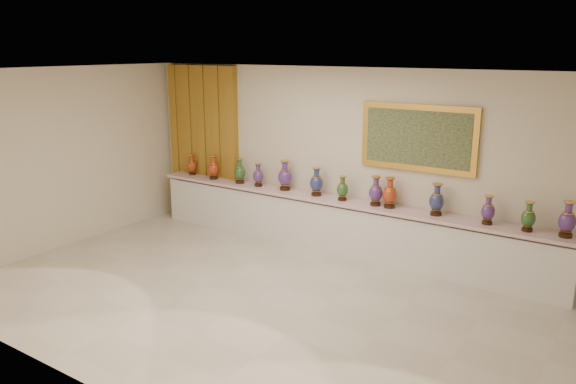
# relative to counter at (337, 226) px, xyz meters

# --- Properties ---
(ground) EXTENTS (8.00, 8.00, 0.00)m
(ground) POSITION_rel_counter_xyz_m (0.00, -2.27, -0.44)
(ground) COLOR beige
(ground) RESTS_ON ground
(room) EXTENTS (8.00, 8.00, 8.00)m
(room) POSITION_rel_counter_xyz_m (-2.35, 0.17, 1.14)
(room) COLOR beige
(room) RESTS_ON ground
(counter) EXTENTS (7.28, 0.48, 0.90)m
(counter) POSITION_rel_counter_xyz_m (0.00, 0.00, 0.00)
(counter) COLOR white
(counter) RESTS_ON ground
(vase_0) EXTENTS (0.23, 0.23, 0.39)m
(vase_0) POSITION_rel_counter_xyz_m (-3.22, 0.02, 0.64)
(vase_0) COLOR black
(vase_0) RESTS_ON counter
(vase_1) EXTENTS (0.23, 0.23, 0.45)m
(vase_1) POSITION_rel_counter_xyz_m (-2.63, -0.03, 0.66)
(vase_1) COLOR black
(vase_1) RESTS_ON counter
(vase_2) EXTENTS (0.25, 0.25, 0.45)m
(vase_2) POSITION_rel_counter_xyz_m (-2.01, -0.02, 0.67)
(vase_2) COLOR black
(vase_2) RESTS_ON counter
(vase_3) EXTENTS (0.21, 0.21, 0.41)m
(vase_3) POSITION_rel_counter_xyz_m (-1.59, -0.02, 0.65)
(vase_3) COLOR black
(vase_3) RESTS_ON counter
(vase_4) EXTENTS (0.31, 0.31, 0.52)m
(vase_4) POSITION_rel_counter_xyz_m (-1.05, 0.02, 0.70)
(vase_4) COLOR black
(vase_4) RESTS_ON counter
(vase_5) EXTENTS (0.22, 0.22, 0.48)m
(vase_5) POSITION_rel_counter_xyz_m (-0.40, -0.00, 0.68)
(vase_5) COLOR black
(vase_5) RESTS_ON counter
(vase_6) EXTENTS (0.24, 0.24, 0.40)m
(vase_6) POSITION_rel_counter_xyz_m (0.10, -0.03, 0.64)
(vase_6) COLOR black
(vase_6) RESTS_ON counter
(vase_7) EXTENTS (0.25, 0.25, 0.46)m
(vase_7) POSITION_rel_counter_xyz_m (0.68, -0.01, 0.67)
(vase_7) COLOR black
(vase_7) RESTS_ON counter
(vase_8) EXTENTS (0.26, 0.26, 0.48)m
(vase_8) POSITION_rel_counter_xyz_m (0.91, -0.01, 0.68)
(vase_8) COLOR black
(vase_8) RESTS_ON counter
(vase_9) EXTENTS (0.27, 0.27, 0.48)m
(vase_9) POSITION_rel_counter_xyz_m (1.65, 0.01, 0.68)
(vase_9) COLOR black
(vase_9) RESTS_ON counter
(vase_10) EXTENTS (0.24, 0.24, 0.41)m
(vase_10) POSITION_rel_counter_xyz_m (2.39, -0.01, 0.65)
(vase_10) COLOR black
(vase_10) RESTS_ON counter
(vase_11) EXTENTS (0.25, 0.25, 0.41)m
(vase_11) POSITION_rel_counter_xyz_m (2.92, -0.03, 0.65)
(vase_11) COLOR black
(vase_11) RESTS_ON counter
(vase_12) EXTENTS (0.24, 0.24, 0.48)m
(vase_12) POSITION_rel_counter_xyz_m (3.39, -0.01, 0.68)
(vase_12) COLOR black
(vase_12) RESTS_ON counter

